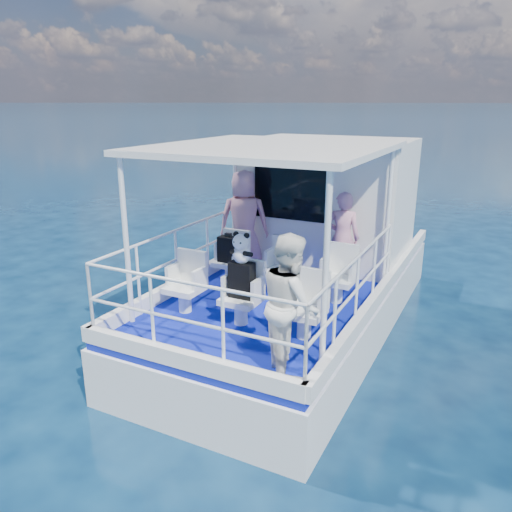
{
  "coord_description": "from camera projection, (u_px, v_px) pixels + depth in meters",
  "views": [
    {
      "loc": [
        2.94,
        -6.46,
        3.75
      ],
      "look_at": [
        -0.13,
        -0.4,
        1.63
      ],
      "focal_mm": 35.0,
      "sensor_mm": 36.0,
      "label": 1
    }
  ],
  "objects": [
    {
      "name": "hull",
      "position": [
        299.0,
        325.0,
        8.74
      ],
      "size": [
        3.0,
        7.0,
        1.6
      ],
      "primitive_type": "cube",
      "color": "white",
      "rests_on": "ground"
    },
    {
      "name": "backpack_center",
      "position": [
        242.0,
        280.0,
        6.5
      ],
      "size": [
        0.32,
        0.18,
        0.48
      ],
      "primitive_type": "cube",
      "color": "black",
      "rests_on": "seat_center_aft"
    },
    {
      "name": "passenger_stbd_aft",
      "position": [
        290.0,
        304.0,
        5.34
      ],
      "size": [
        0.92,
        0.96,
        1.55
      ],
      "primitive_type": "imported",
      "rotation": [
        0.0,
        0.0,
        2.22
      ],
      "color": "white",
      "rests_on": "deck"
    },
    {
      "name": "backpack_port",
      "position": [
        228.0,
        249.0,
        7.95
      ],
      "size": [
        0.31,
        0.18,
        0.41
      ],
      "primitive_type": "cube",
      "color": "black",
      "rests_on": "seat_port_fwd"
    },
    {
      "name": "seat_port_aft",
      "position": [
        185.0,
        299.0,
        7.01
      ],
      "size": [
        0.48,
        0.46,
        0.38
      ],
      "primitive_type": "cube",
      "color": "white",
      "rests_on": "deck"
    },
    {
      "name": "passenger_port_fwd",
      "position": [
        244.0,
        220.0,
        8.63
      ],
      "size": [
        0.79,
        0.7,
        1.74
      ],
      "primitive_type": "imported",
      "rotation": [
        0.0,
        0.0,
        3.58
      ],
      "color": "#CD8494",
      "rests_on": "deck"
    },
    {
      "name": "canopy",
      "position": [
        271.0,
        148.0,
        6.78
      ],
      "size": [
        3.0,
        3.2,
        0.08
      ],
      "primitive_type": "cube",
      "color": "white",
      "rests_on": "cabin"
    },
    {
      "name": "seat_center_aft",
      "position": [
        241.0,
        310.0,
        6.62
      ],
      "size": [
        0.48,
        0.46,
        0.38
      ],
      "primitive_type": "cube",
      "color": "white",
      "rests_on": "deck"
    },
    {
      "name": "seat_center_fwd",
      "position": [
        281.0,
        280.0,
        7.73
      ],
      "size": [
        0.48,
        0.46,
        0.38
      ],
      "primitive_type": "cube",
      "color": "white",
      "rests_on": "deck"
    },
    {
      "name": "canopy_posts",
      "position": [
        269.0,
        230.0,
        7.08
      ],
      "size": [
        2.77,
        2.97,
        2.2
      ],
      "color": "white",
      "rests_on": "deck"
    },
    {
      "name": "panda",
      "position": [
        241.0,
        248.0,
        6.35
      ],
      "size": [
        0.26,
        0.22,
        0.4
      ],
      "primitive_type": null,
      "color": "white",
      "rests_on": "backpack_center"
    },
    {
      "name": "ground",
      "position": [
        275.0,
        349.0,
        7.88
      ],
      "size": [
        2000.0,
        2000.0,
        0.0
      ],
      "primitive_type": "plane",
      "color": "#071D37",
      "rests_on": "ground"
    },
    {
      "name": "railings",
      "position": [
        259.0,
        277.0,
        6.98
      ],
      "size": [
        2.84,
        3.59,
        1.0
      ],
      "primitive_type": null,
      "color": "white",
      "rests_on": "deck"
    },
    {
      "name": "compact_camera",
      "position": [
        228.0,
        235.0,
        7.88
      ],
      "size": [
        0.1,
        0.06,
        0.06
      ],
      "primitive_type": "cube",
      "color": "black",
      "rests_on": "backpack_port"
    },
    {
      "name": "passenger_stbd_fwd",
      "position": [
        342.0,
        238.0,
        7.96
      ],
      "size": [
        0.62,
        0.48,
        1.51
      ],
      "primitive_type": "imported",
      "rotation": [
        0.0,
        0.0,
        3.38
      ],
      "color": "#C07C99",
      "rests_on": "deck"
    },
    {
      "name": "deck",
      "position": [
        300.0,
        279.0,
        8.48
      ],
      "size": [
        2.9,
        6.9,
        0.1
      ],
      "primitive_type": "cube",
      "color": "#0B179D",
      "rests_on": "hull"
    },
    {
      "name": "seat_stbd_fwd",
      "position": [
        337.0,
        290.0,
        7.34
      ],
      "size": [
        0.48,
        0.46,
        0.38
      ],
      "primitive_type": "cube",
      "color": "white",
      "rests_on": "deck"
    },
    {
      "name": "cabin",
      "position": [
        328.0,
        200.0,
        9.25
      ],
      "size": [
        2.85,
        2.0,
        2.2
      ],
      "primitive_type": "cube",
      "color": "white",
      "rests_on": "deck"
    },
    {
      "name": "seat_stbd_aft",
      "position": [
        304.0,
        323.0,
        6.23
      ],
      "size": [
        0.48,
        0.46,
        0.38
      ],
      "primitive_type": "cube",
      "color": "white",
      "rests_on": "deck"
    },
    {
      "name": "seat_port_fwd",
      "position": [
        231.0,
        272.0,
        8.12
      ],
      "size": [
        0.48,
        0.46,
        0.38
      ],
      "primitive_type": "cube",
      "color": "white",
      "rests_on": "deck"
    }
  ]
}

